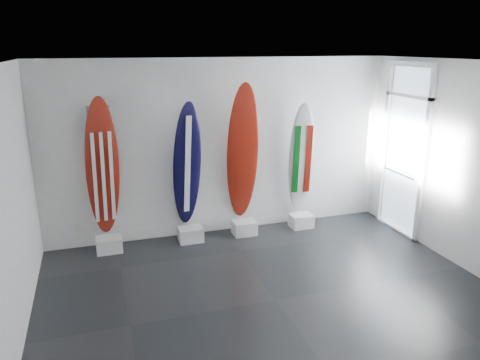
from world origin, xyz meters
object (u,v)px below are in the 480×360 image
object	(u,v)px
surfboard_usa	(103,168)
surfboard_navy	(187,165)
surfboard_italy	(301,159)
surfboard_swiss	(243,153)

from	to	relation	value
surfboard_usa	surfboard_navy	xyz separation A→B (m)	(1.33, 0.00, -0.06)
surfboard_navy	surfboard_italy	distance (m)	2.05
surfboard_swiss	surfboard_italy	distance (m)	1.11
surfboard_navy	surfboard_swiss	bearing A→B (deg)	-9.49
surfboard_swiss	surfboard_italy	world-z (taller)	surfboard_swiss
surfboard_usa	surfboard_swiss	xyz separation A→B (m)	(2.28, 0.00, 0.07)
surfboard_navy	surfboard_italy	size ratio (longest dim) A/B	1.06
surfboard_usa	surfboard_navy	bearing A→B (deg)	-7.85
surfboard_navy	surfboard_swiss	distance (m)	0.96
surfboard_navy	surfboard_usa	bearing A→B (deg)	170.51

